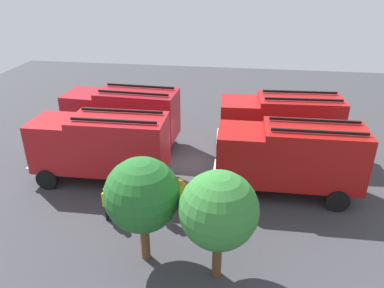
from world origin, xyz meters
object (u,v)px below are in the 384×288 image
Objects in this scene: fire_truck_1 at (122,114)px; firefighter_2 at (181,193)px; firefighter_3 at (279,118)px; fire_truck_0 at (280,122)px; firefighter_4 at (108,203)px; tree_1 at (142,195)px; traffic_cone_0 at (296,132)px; fire_truck_3 at (101,144)px; fire_truck_2 at (290,156)px; firefighter_0 at (160,200)px; tree_0 at (219,211)px; firefighter_1 at (28,140)px.

fire_truck_1 reaches higher than firefighter_2.
firefighter_3 is (-5.16, -10.14, 0.08)m from firefighter_2.
fire_truck_0 is 11.33m from firefighter_4.
firefighter_2 is 0.39× the size of tree_1.
fire_truck_3 is at bearing 33.43° from traffic_cone_0.
fire_truck_3 is 12.66m from firefighter_3.
fire_truck_0 is 1.66× the size of tree_1.
fire_truck_2 reaches higher than firefighter_4.
traffic_cone_0 is at bearing 125.30° from firefighter_0.
traffic_cone_0 is at bearing -71.77° from firefighter_2.
tree_1 reaches higher than fire_truck_1.
fire_truck_2 is 4.03× the size of firefighter_0.
fire_truck_1 is at bearing 14.20° from traffic_cone_0.
firefighter_2 is 4.77m from tree_0.
fire_truck_0 is 9.46m from firefighter_0.
fire_truck_2 and fire_truck_3 have the same top height.
firefighter_1 reaches higher than firefighter_4.
fire_truck_3 is at bearing 36.31° from firefighter_4.
firefighter_2 is (-4.85, 6.54, -1.19)m from fire_truck_1.
fire_truck_2 is 1.64× the size of tree_1.
tree_1 is at bearing 127.80° from firefighter_2.
fire_truck_3 is at bearing -169.47° from firefighter_1.
traffic_cone_0 is at bearing -71.98° from firefighter_3.
fire_truck_1 reaches higher than firefighter_0.
fire_truck_2 is at bearing -136.71° from tree_1.
firefighter_3 is at bearing -23.12° from firefighter_4.
fire_truck_1 and fire_truck_2 have the same top height.
fire_truck_3 is at bearing 27.07° from firefighter_2.
firefighter_1 reaches higher than firefighter_2.
fire_truck_1 is 4.26× the size of firefighter_4.
tree_1 is (5.91, 5.56, 0.81)m from fire_truck_2.
fire_truck_2 is (-0.18, 4.44, 0.00)m from fire_truck_0.
firefighter_1 is 0.42× the size of tree_0.
tree_1 is 5.89× the size of traffic_cone_0.
firefighter_1 is 14.78m from tree_0.
fire_truck_3 is 4.21× the size of firefighter_2.
tree_1 reaches higher than firefighter_1.
firefighter_3 is 2.45× the size of traffic_cone_0.
firefighter_2 is at bearing 56.04° from traffic_cone_0.
fire_truck_0 and fire_truck_1 have the same top height.
fire_truck_1 is at bearing -24.22° from fire_truck_2.
fire_truck_3 is at bearing -179.03° from firefighter_3.
tree_0 reaches higher than fire_truck_1.
traffic_cone_0 is at bearing -147.30° from fire_truck_3.
fire_truck_0 is 3.99× the size of firefighter_3.
firefighter_3 is at bearing -102.67° from tree_0.
firefighter_2 is at bearing 129.50° from fire_truck_1.
fire_truck_0 and fire_truck_2 have the same top height.
firefighter_4 is 2.30× the size of traffic_cone_0.
fire_truck_0 is 9.73m from fire_truck_1.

